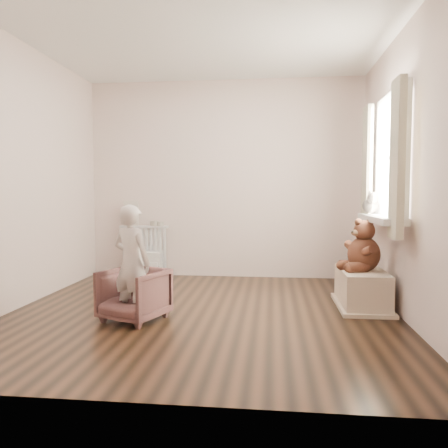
# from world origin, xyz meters

# --- Properties ---
(floor) EXTENTS (3.60, 3.60, 0.01)m
(floor) POSITION_xyz_m (0.00, 0.00, 0.00)
(floor) COLOR black
(floor) RESTS_ON ground
(ceiling) EXTENTS (3.60, 3.60, 0.01)m
(ceiling) POSITION_xyz_m (0.00, 0.00, 2.60)
(ceiling) COLOR white
(ceiling) RESTS_ON ground
(back_wall) EXTENTS (3.60, 0.02, 2.60)m
(back_wall) POSITION_xyz_m (0.00, 1.80, 1.30)
(back_wall) COLOR silver
(back_wall) RESTS_ON ground
(front_wall) EXTENTS (3.60, 0.02, 2.60)m
(front_wall) POSITION_xyz_m (0.00, -1.80, 1.30)
(front_wall) COLOR silver
(front_wall) RESTS_ON ground
(left_wall) EXTENTS (0.02, 3.60, 2.60)m
(left_wall) POSITION_xyz_m (-1.80, 0.00, 1.30)
(left_wall) COLOR silver
(left_wall) RESTS_ON ground
(right_wall) EXTENTS (0.02, 3.60, 2.60)m
(right_wall) POSITION_xyz_m (1.80, 0.00, 1.30)
(right_wall) COLOR silver
(right_wall) RESTS_ON ground
(window) EXTENTS (0.03, 0.90, 1.10)m
(window) POSITION_xyz_m (1.76, 0.30, 1.45)
(window) COLOR white
(window) RESTS_ON right_wall
(window_sill) EXTENTS (0.22, 1.10, 0.06)m
(window_sill) POSITION_xyz_m (1.67, 0.30, 0.87)
(window_sill) COLOR silver
(window_sill) RESTS_ON right_wall
(curtain_left) EXTENTS (0.06, 0.26, 1.30)m
(curtain_left) POSITION_xyz_m (1.65, -0.27, 1.39)
(curtain_left) COLOR beige
(curtain_left) RESTS_ON right_wall
(curtain_right) EXTENTS (0.06, 0.26, 1.30)m
(curtain_right) POSITION_xyz_m (1.65, 0.87, 1.39)
(curtain_right) COLOR beige
(curtain_right) RESTS_ON right_wall
(radiator) EXTENTS (0.65, 0.12, 0.68)m
(radiator) POSITION_xyz_m (-1.06, 1.68, 0.39)
(radiator) COLOR silver
(radiator) RESTS_ON floor
(paper_doll) EXTENTS (0.20, 0.02, 0.34)m
(paper_doll) POSITION_xyz_m (-1.24, 1.68, 0.85)
(paper_doll) COLOR beige
(paper_doll) RESTS_ON radiator
(tin_a) EXTENTS (0.11, 0.11, 0.07)m
(tin_a) POSITION_xyz_m (-0.92, 1.68, 0.71)
(tin_a) COLOR #A59E8C
(tin_a) RESTS_ON radiator
(tin_b) EXTENTS (0.10, 0.10, 0.05)m
(tin_b) POSITION_xyz_m (-0.85, 1.68, 0.71)
(tin_b) COLOR #A59E8C
(tin_b) RESTS_ON radiator
(toy_vanity) EXTENTS (0.40, 0.28, 0.62)m
(toy_vanity) POSITION_xyz_m (-1.01, 1.65, 0.28)
(toy_vanity) COLOR silver
(toy_vanity) RESTS_ON floor
(armchair) EXTENTS (0.64, 0.65, 0.46)m
(armchair) POSITION_xyz_m (-0.56, -0.33, 0.23)
(armchair) COLOR brown
(armchair) RESTS_ON floor
(child) EXTENTS (0.43, 0.36, 1.00)m
(child) POSITION_xyz_m (-0.56, -0.38, 0.52)
(child) COLOR silver
(child) RESTS_ON armchair
(toy_bench) EXTENTS (0.41, 0.78, 0.37)m
(toy_bench) POSITION_xyz_m (1.52, 0.36, 0.20)
(toy_bench) COLOR beige
(toy_bench) RESTS_ON floor
(teddy_bear) EXTENTS (0.49, 0.43, 0.50)m
(teddy_bear) POSITION_xyz_m (1.53, 0.33, 0.67)
(teddy_bear) COLOR #3E1E13
(teddy_bear) RESTS_ON toy_bench
(plush_cat) EXTENTS (0.25, 0.31, 0.23)m
(plush_cat) POSITION_xyz_m (1.66, 0.70, 1.00)
(plush_cat) COLOR #6D645D
(plush_cat) RESTS_ON window_sill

